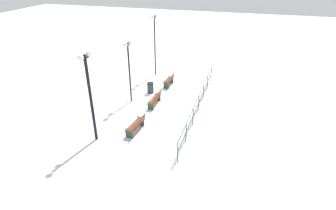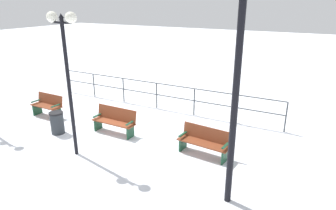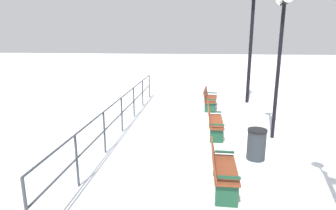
{
  "view_description": "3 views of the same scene",
  "coord_description": "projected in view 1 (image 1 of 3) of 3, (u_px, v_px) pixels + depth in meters",
  "views": [
    {
      "loc": [
        -5.67,
        15.64,
        8.72
      ],
      "look_at": [
        -1.3,
        0.89,
        0.63
      ],
      "focal_mm": 29.35,
      "sensor_mm": 36.0,
      "label": 1
    },
    {
      "loc": [
        7.61,
        6.32,
        4.53
      ],
      "look_at": [
        -1.12,
        1.63,
        1.03
      ],
      "focal_mm": 32.0,
      "sensor_mm": 36.0,
      "label": 2
    },
    {
      "loc": [
        -0.67,
        -8.79,
        3.09
      ],
      "look_at": [
        -1.7,
        1.04,
        0.68
      ],
      "focal_mm": 30.66,
      "sensor_mm": 36.0,
      "label": 3
    }
  ],
  "objects": [
    {
      "name": "lamppost_near",
      "position": [
        155.0,
        31.0,
        21.98
      ],
      "size": [
        0.3,
        1.11,
        5.02
      ],
      "color": "black",
      "rests_on": "ground"
    },
    {
      "name": "bench_third",
      "position": [
        136.0,
        125.0,
        15.61
      ],
      "size": [
        0.68,
        1.68,
        0.86
      ],
      "rotation": [
        0.0,
        0.0,
        -0.09
      ],
      "color": "brown",
      "rests_on": "ground"
    },
    {
      "name": "bench_nearest",
      "position": [
        169.0,
        80.0,
        21.38
      ],
      "size": [
        0.55,
        1.39,
        0.91
      ],
      "rotation": [
        0.0,
        0.0,
        -0.02
      ],
      "color": "brown",
      "rests_on": "ground"
    },
    {
      "name": "ground_plane",
      "position": [
        153.0,
        105.0,
        18.76
      ],
      "size": [
        80.0,
        80.0,
        0.0
      ],
      "primitive_type": "plane",
      "color": "white",
      "rests_on": "ground"
    },
    {
      "name": "bench_second",
      "position": [
        155.0,
        99.0,
        18.49
      ],
      "size": [
        0.51,
        1.66,
        0.92
      ],
      "rotation": [
        0.0,
        0.0,
        -0.01
      ],
      "color": "brown",
      "rests_on": "ground"
    },
    {
      "name": "lamppost_far",
      "position": [
        89.0,
        85.0,
        13.63
      ],
      "size": [
        0.3,
        0.99,
        4.91
      ],
      "color": "black",
      "rests_on": "ground"
    },
    {
      "name": "lamppost_middle",
      "position": [
        128.0,
        57.0,
        17.77
      ],
      "size": [
        0.31,
        1.0,
        4.24
      ],
      "color": "black",
      "rests_on": "ground"
    },
    {
      "name": "waterfront_railing",
      "position": [
        199.0,
        101.0,
        17.62
      ],
      "size": [
        0.05,
        10.73,
        1.15
      ],
      "color": "#383D42",
      "rests_on": "ground"
    },
    {
      "name": "trash_bin",
      "position": [
        150.0,
        88.0,
        20.29
      ],
      "size": [
        0.48,
        0.48,
        0.8
      ],
      "color": "#2D3338",
      "rests_on": "ground"
    }
  ]
}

